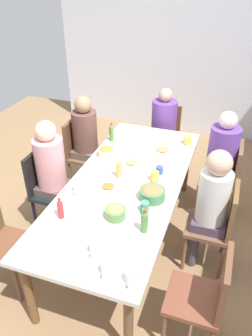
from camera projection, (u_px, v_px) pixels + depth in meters
The scene contains 32 objects.
ground_plane at pixel (126, 241), 3.52m from camera, with size 6.91×6.91×0.00m, color olive.
wall_left at pixel (188, 52), 5.17m from camera, with size 0.12×4.23×2.60m, color silver.
dining_table at pixel (126, 187), 3.15m from camera, with size 2.43×1.01×0.77m.
chair_0 at pixel (81, 150), 4.14m from camera, with size 0.40×0.40×0.90m.
person_0 at pixel (86, 136), 4.00m from camera, with size 0.30×0.30×1.23m.
chair_1 at pixel (218, 223), 3.00m from camera, with size 0.40×0.40×0.90m.
person_1 at pixel (211, 201), 2.90m from camera, with size 0.30×0.30×1.25m.
chair_2 at pixel (226, 176), 3.65m from camera, with size 0.40×0.40×0.90m.
person_2 at pixel (221, 156), 3.55m from camera, with size 0.31×0.31×1.26m.
chair_3 at pixel (206, 296), 2.36m from camera, with size 0.40×0.40×0.90m.
chair_4 at pixel (164, 134), 4.52m from camera, with size 0.40×0.40×0.90m.
person_4 at pixel (164, 123), 4.34m from camera, with size 0.33×0.33×1.18m.
chair_6 at pixel (47, 186), 3.49m from camera, with size 0.40×0.40×0.90m.
person_6 at pixel (52, 168), 3.34m from camera, with size 0.30×0.30×1.27m.
plate_0 at pixel (162, 150), 3.59m from camera, with size 0.24×0.24×0.04m.
plate_1 at pixel (108, 187), 3.01m from camera, with size 0.20×0.20×0.04m.
plate_2 at pixel (132, 163), 3.36m from camera, with size 0.21×0.21×0.04m.
bowl_0 at pixel (152, 193), 2.86m from camera, with size 0.23×0.23×0.11m.
bowl_1 at pixel (107, 152), 3.49m from camera, with size 0.19×0.19×0.10m.
bowl_2 at pixel (115, 212), 2.66m from camera, with size 0.17×0.17×0.10m.
cup_0 at pixel (145, 207), 2.73m from camera, with size 0.11×0.07×0.09m.
cup_1 at pixel (95, 247), 2.35m from camera, with size 0.12×0.09×0.07m.
cup_2 at pixel (154, 176), 3.10m from camera, with size 0.12×0.08×0.09m.
cup_3 at pixel (107, 268), 2.19m from camera, with size 0.11×0.08×0.08m.
cup_4 at pixel (132, 277), 2.12m from camera, with size 0.12×0.09×0.09m.
cup_5 at pixel (159, 170), 3.21m from camera, with size 0.11×0.07×0.07m.
cup_6 at pixel (187, 140), 3.72m from camera, with size 0.12×0.09×0.09m.
cup_7 at pixel (78, 188), 2.96m from camera, with size 0.12×0.09×0.08m.
bottle_0 at pixel (119, 169), 3.13m from camera, with size 0.05×0.05×0.19m.
bottle_1 at pixel (144, 221), 2.49m from camera, with size 0.06×0.06×0.21m.
bottle_2 at pixel (112, 133), 3.75m from camera, with size 0.05×0.05×0.22m.
bottle_3 at pixel (60, 209), 2.63m from camera, with size 0.05×0.05×0.19m.
Camera 1 is at (2.42, 0.84, 2.54)m, focal length 35.41 mm.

